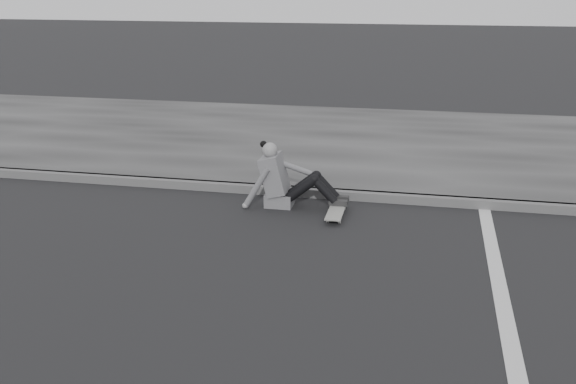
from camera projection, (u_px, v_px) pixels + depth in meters
name	position (u px, v px, depth m)	size (l,w,h in m)	color
ground	(204.00, 270.00, 6.70)	(80.00, 80.00, 0.00)	black
curb	(263.00, 189.00, 9.08)	(24.00, 0.16, 0.12)	#4D4D4D
sidewalk	(302.00, 140.00, 11.89)	(24.00, 6.00, 0.12)	#333333
road_stripe	(514.00, 361.00, 5.10)	(0.15, 7.84, 0.01)	beige
skateboard	(336.00, 211.00, 8.21)	(0.20, 0.78, 0.09)	gray
seated_woman	(284.00, 180.00, 8.49)	(1.38, 0.46, 0.88)	#5A5A5D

